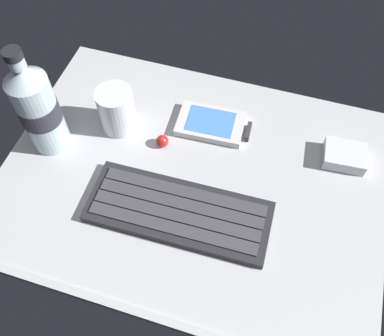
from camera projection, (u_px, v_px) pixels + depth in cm
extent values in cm
cube|color=#B7BABC|center=(192.00, 181.00, 71.49)|extent=(64.00, 48.00, 2.00)
cube|color=#B7BABC|center=(142.00, 313.00, 58.24)|extent=(64.00, 1.20, 0.80)
cube|color=#232328|center=(179.00, 212.00, 66.40)|extent=(29.24, 11.65, 1.40)
cube|color=#3D3D42|center=(185.00, 192.00, 67.39)|extent=(26.72, 2.60, 0.30)
cube|color=#3D3D42|center=(181.00, 203.00, 66.25)|extent=(26.72, 2.60, 0.30)
cube|color=#3D3D42|center=(177.00, 215.00, 65.11)|extent=(26.72, 2.60, 0.30)
cube|color=#3D3D42|center=(172.00, 228.00, 63.97)|extent=(26.72, 2.60, 0.30)
cube|color=silver|center=(213.00, 125.00, 75.91)|extent=(12.36, 8.18, 1.40)
cube|color=#4C8CEA|center=(213.00, 122.00, 75.28)|extent=(8.68, 6.34, 0.10)
cube|color=#333338|center=(248.00, 131.00, 75.05)|extent=(0.99, 3.83, 1.12)
cylinder|color=silver|center=(117.00, 110.00, 73.14)|extent=(6.40, 6.40, 8.50)
cylinder|color=brown|center=(117.00, 114.00, 73.97)|extent=(5.50, 5.50, 6.12)
cylinder|color=silver|center=(41.00, 112.00, 68.64)|extent=(6.60, 6.60, 15.00)
cone|color=silver|center=(23.00, 72.00, 61.15)|extent=(6.60, 6.60, 2.80)
cylinder|color=silver|center=(17.00, 61.00, 59.22)|extent=(2.51, 2.51, 1.80)
cylinder|color=black|center=(14.00, 52.00, 57.95)|extent=(2.77, 2.77, 1.20)
cylinder|color=#2D2D38|center=(40.00, 109.00, 68.01)|extent=(6.73, 6.73, 3.80)
cube|color=silver|center=(344.00, 156.00, 71.58)|extent=(7.38, 6.08, 2.40)
sphere|color=red|center=(162.00, 141.00, 73.41)|extent=(2.20, 2.20, 2.20)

